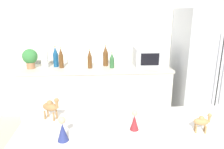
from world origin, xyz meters
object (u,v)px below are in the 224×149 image
object	(u,v)px
back_bottle_0	(106,56)
back_bottle_2	(56,57)
wise_man_figurine_purple	(134,121)
paper_towel_roll	(45,60)
microwave	(150,57)
potted_plant	(30,57)
back_bottle_4	(90,59)
back_bottle_1	(61,58)
camel_figurine_second	(51,106)
refrigerator	(206,69)
wise_man_figurine_crimson	(63,131)
back_bottle_3	(112,61)
camel_figurine	(202,121)

from	to	relation	value
back_bottle_0	back_bottle_2	size ratio (longest dim) A/B	1.03
back_bottle_2	wise_man_figurine_purple	distance (m)	2.16
paper_towel_roll	microwave	distance (m)	1.57
microwave	back_bottle_0	bearing A→B (deg)	176.13
potted_plant	back_bottle_4	bearing A→B (deg)	-2.59
back_bottle_0	back_bottle_1	bearing A→B (deg)	-172.89
back_bottle_0	wise_man_figurine_purple	xyz separation A→B (m)	(0.12, -1.99, -0.03)
back_bottle_1	back_bottle_2	distance (m)	0.12
camel_figurine_second	back_bottle_0	bearing A→B (deg)	76.07
paper_towel_roll	back_bottle_0	distance (m)	0.90
refrigerator	potted_plant	world-z (taller)	refrigerator
paper_towel_roll	wise_man_figurine_crimson	size ratio (longest dim) A/B	1.59
wise_man_figurine_purple	back_bottle_2	bearing A→B (deg)	113.48
refrigerator	back_bottle_3	bearing A→B (deg)	179.40
camel_figurine	paper_towel_roll	bearing A→B (deg)	125.85
back_bottle_0	camel_figurine_second	bearing A→B (deg)	-103.93
paper_towel_roll	camel_figurine	xyz separation A→B (m)	(1.43, -1.98, 0.02)
microwave	back_bottle_0	xyz separation A→B (m)	(-0.67, 0.05, 0.01)
wise_man_figurine_crimson	refrigerator	bearing A→B (deg)	46.55
back_bottle_1	back_bottle_3	world-z (taller)	back_bottle_1
refrigerator	back_bottle_1	bearing A→B (deg)	178.14
microwave	back_bottle_3	distance (m)	0.59
wise_man_figurine_crimson	back_bottle_0	bearing A→B (deg)	81.15
potted_plant	paper_towel_roll	size ratio (longest dim) A/B	1.16
back_bottle_2	camel_figurine	world-z (taller)	back_bottle_2
back_bottle_0	back_bottle_1	distance (m)	0.66
back_bottle_1	camel_figurine	world-z (taller)	back_bottle_1
potted_plant	camel_figurine	xyz separation A→B (m)	(1.63, -1.96, -0.02)
back_bottle_0	back_bottle_3	distance (m)	0.17
wise_man_figurine_crimson	wise_man_figurine_purple	size ratio (longest dim) A/B	1.13
wise_man_figurine_crimson	back_bottle_2	bearing A→B (deg)	101.38
back_bottle_4	wise_man_figurine_crimson	distance (m)	1.96
paper_towel_roll	back_bottle_2	world-z (taller)	back_bottle_2
back_bottle_2	wise_man_figurine_crimson	size ratio (longest dim) A/B	1.98
refrigerator	camel_figurine	distance (m)	2.14
back_bottle_2	wise_man_figurine_purple	size ratio (longest dim) A/B	2.25
refrigerator	microwave	xyz separation A→B (m)	(-0.84, 0.11, 0.17)
refrigerator	back_bottle_1	world-z (taller)	refrigerator
potted_plant	back_bottle_2	xyz separation A→B (m)	(0.35, 0.08, -0.02)
back_bottle_1	back_bottle_4	distance (m)	0.42
paper_towel_roll	back_bottle_3	bearing A→B (deg)	-3.75
paper_towel_roll	back_bottle_3	world-z (taller)	paper_towel_roll
paper_towel_roll	back_bottle_2	bearing A→B (deg)	22.94
back_bottle_3	camel_figurine_second	bearing A→B (deg)	-107.78
back_bottle_0	camel_figurine_second	world-z (taller)	back_bottle_0
back_bottle_0	back_bottle_4	size ratio (longest dim) A/B	1.13
refrigerator	wise_man_figurine_crimson	size ratio (longest dim) A/B	11.36
back_bottle_3	back_bottle_4	distance (m)	0.32
camel_figurine_second	back_bottle_4	bearing A→B (deg)	82.73
wise_man_figurine_purple	back_bottle_4	bearing A→B (deg)	100.70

